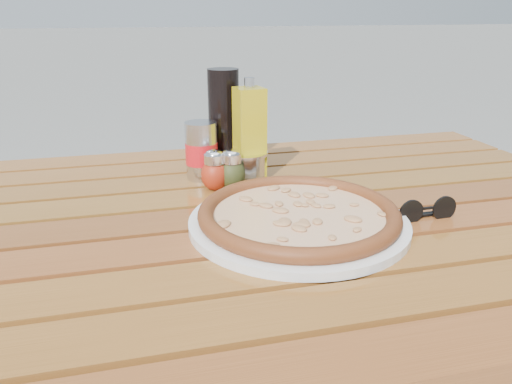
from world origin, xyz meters
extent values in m
cube|color=#331C0B|center=(0.64, 0.39, 0.35)|extent=(0.06, 0.06, 0.70)
cube|color=#381C0C|center=(0.00, 0.00, 0.70)|extent=(1.36, 0.86, 0.04)
cube|color=#55270F|center=(0.00, -0.41, 0.73)|extent=(1.40, 0.09, 0.03)
cube|color=#572F0F|center=(0.00, -0.30, 0.73)|extent=(1.40, 0.09, 0.03)
cube|color=#59300F|center=(0.00, -0.20, 0.73)|extent=(1.40, 0.09, 0.03)
cube|color=#57280F|center=(0.00, -0.10, 0.73)|extent=(1.40, 0.09, 0.03)
cube|color=#4F250E|center=(0.00, 0.00, 0.73)|extent=(1.40, 0.09, 0.03)
cube|color=#57310F|center=(0.00, 0.10, 0.73)|extent=(1.40, 0.09, 0.03)
cube|color=#562F0F|center=(0.00, 0.20, 0.73)|extent=(1.40, 0.09, 0.03)
cube|color=#5B3010|center=(0.00, 0.30, 0.73)|extent=(1.40, 0.09, 0.03)
cube|color=#5E3110|center=(0.00, 0.41, 0.73)|extent=(1.40, 0.09, 0.03)
cylinder|color=silver|center=(0.05, -0.08, 0.76)|extent=(0.46, 0.46, 0.01)
cylinder|color=#FFE1B6|center=(0.05, -0.08, 0.77)|extent=(0.41, 0.41, 0.01)
torus|color=black|center=(0.05, -0.08, 0.77)|extent=(0.44, 0.44, 0.03)
ellipsoid|color=#AC2C13|center=(-0.06, 0.13, 0.78)|extent=(0.06, 0.06, 0.06)
cylinder|color=silver|center=(-0.06, 0.13, 0.81)|extent=(0.04, 0.04, 0.02)
ellipsoid|color=silver|center=(-0.06, 0.13, 0.82)|extent=(0.04, 0.04, 0.02)
ellipsoid|color=#393D18|center=(-0.02, 0.13, 0.78)|extent=(0.06, 0.06, 0.06)
cylinder|color=silver|center=(-0.02, 0.13, 0.81)|extent=(0.04, 0.04, 0.02)
ellipsoid|color=silver|center=(-0.02, 0.13, 0.82)|extent=(0.04, 0.04, 0.02)
cylinder|color=black|center=(-0.01, 0.25, 0.86)|extent=(0.09, 0.09, 0.22)
cylinder|color=silver|center=(-0.07, 0.21, 0.81)|extent=(0.08, 0.08, 0.12)
cylinder|color=red|center=(-0.07, 0.21, 0.81)|extent=(0.08, 0.08, 0.04)
cube|color=#AE9A12|center=(0.03, 0.18, 0.84)|extent=(0.06, 0.06, 0.19)
cylinder|color=silver|center=(0.03, 0.18, 0.95)|extent=(0.02, 0.02, 0.02)
cylinder|color=silver|center=(0.02, 0.18, 0.78)|extent=(0.11, 0.11, 0.05)
cylinder|color=silver|center=(0.02, 0.18, 0.81)|extent=(0.12, 0.12, 0.01)
sphere|color=silver|center=(0.02, 0.18, 0.81)|extent=(0.02, 0.02, 0.01)
cylinder|color=black|center=(0.24, -0.11, 0.77)|extent=(0.04, 0.01, 0.04)
cylinder|color=black|center=(0.30, -0.10, 0.77)|extent=(0.04, 0.01, 0.04)
cube|color=black|center=(0.27, -0.11, 0.77)|extent=(0.02, 0.00, 0.00)
cube|color=black|center=(0.26, -0.09, 0.75)|extent=(0.09, 0.01, 0.00)
cube|color=black|center=(0.28, -0.09, 0.75)|extent=(0.09, 0.01, 0.00)
camera|label=1|loc=(-0.20, -0.79, 1.09)|focal=35.00mm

